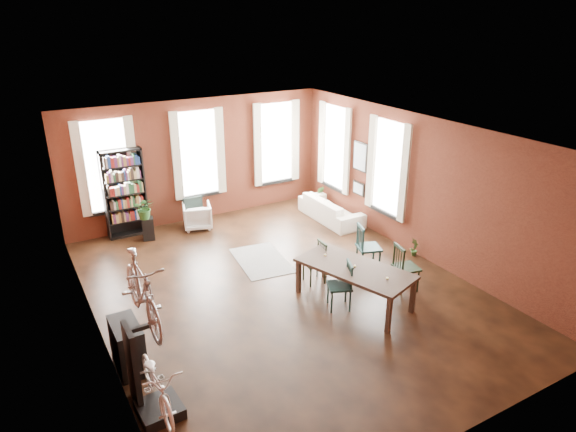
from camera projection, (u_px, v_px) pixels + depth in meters
room at (278, 179)px, 10.20m from camera, size 9.00×9.04×3.22m
dining_table at (354, 285)px, 9.82m from camera, size 1.67×2.43×0.76m
dining_chair_a at (339, 286)px, 9.61m from camera, size 0.56×0.56×0.93m
dining_chair_b at (314, 263)px, 10.53m from camera, size 0.44×0.44×0.88m
dining_chair_c at (406, 267)px, 10.24m from camera, size 0.53×0.53×0.98m
dining_chair_d at (369, 247)px, 11.04m from camera, size 0.60×0.60×1.03m
bookshelf at (125, 193)px, 12.50m from camera, size 1.00×0.32×2.20m
white_armchair at (197, 215)px, 13.20m from camera, size 0.84×0.81×0.71m
cream_sofa at (331, 205)px, 13.69m from camera, size 0.61×2.08×0.81m
striped_rug at (261, 260)px, 11.58m from camera, size 1.24×1.78×0.01m
bike_trainer at (160, 410)px, 7.17m from camera, size 0.61×0.61×0.17m
bike_wall_rack at (133, 368)px, 7.13m from camera, size 0.16×0.60×1.30m
console_table at (128, 346)px, 8.00m from camera, size 0.40×0.80×0.80m
plant_stand at (148, 229)px, 12.57m from camera, size 0.34×0.34×0.56m
plant_by_sofa at (318, 202)px, 14.74m from camera, size 0.54×0.69×0.27m
plant_small at (414, 253)px, 11.78m from camera, size 0.39×0.49×0.16m
bicycle_floor at (154, 362)px, 6.83m from camera, size 0.53×0.79×1.49m
bicycle_hung at (139, 269)px, 6.68m from camera, size 0.47×1.00×1.66m
plant_on_stand at (145, 210)px, 12.34m from camera, size 0.68×0.71×0.43m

